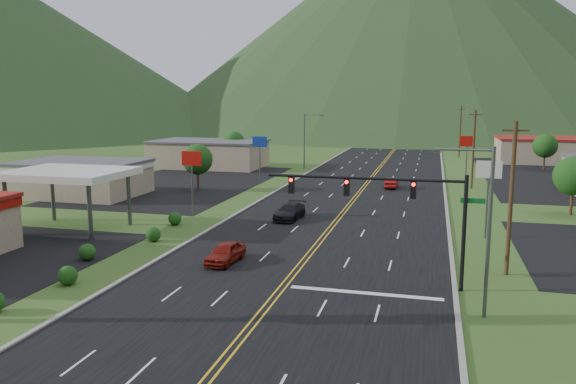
% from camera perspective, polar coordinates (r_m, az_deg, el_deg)
% --- Properties ---
extents(ground, '(500.00, 500.00, 0.00)m').
position_cam_1_polar(ground, '(24.36, -8.19, -18.44)').
color(ground, '#2D491A').
rests_on(ground, ground).
extents(road, '(20.00, 460.00, 0.04)m').
position_cam_1_polar(road, '(24.36, -8.19, -18.44)').
color(road, black).
rests_on(road, ground).
extents(traffic_signal, '(13.10, 0.43, 7.00)m').
position_cam_1_polar(traffic_signal, '(34.38, 10.89, -0.83)').
color(traffic_signal, black).
rests_on(traffic_signal, ground).
extents(streetlight_east, '(3.28, 0.25, 9.00)m').
position_cam_1_polar(streetlight_east, '(30.54, 19.21, -2.76)').
color(streetlight_east, '#59595E').
rests_on(streetlight_east, ground).
extents(streetlight_west, '(3.28, 0.25, 9.00)m').
position_cam_1_polar(streetlight_west, '(92.25, 1.86, 5.59)').
color(streetlight_west, '#59595E').
rests_on(streetlight_west, ground).
extents(gas_canopy, '(10.00, 8.00, 5.30)m').
position_cam_1_polar(gas_canopy, '(52.17, -21.44, 1.64)').
color(gas_canopy, white).
rests_on(gas_canopy, ground).
extents(building_west_mid, '(14.40, 10.40, 4.10)m').
position_cam_1_polar(building_west_mid, '(71.18, -20.34, 1.51)').
color(building_west_mid, tan).
rests_on(building_west_mid, ground).
extents(building_west_far, '(18.40, 11.40, 4.50)m').
position_cam_1_polar(building_west_far, '(95.53, -8.03, 3.88)').
color(building_west_far, tan).
rests_on(building_west_far, ground).
extents(building_east_far, '(16.40, 12.40, 4.50)m').
position_cam_1_polar(building_east_far, '(111.88, 24.57, 3.92)').
color(building_east_far, tan).
rests_on(building_east_far, ground).
extents(pole_sign_west_a, '(2.00, 0.18, 6.40)m').
position_cam_1_polar(pole_sign_west_a, '(55.02, -9.75, 2.72)').
color(pole_sign_west_a, '#59595E').
rests_on(pole_sign_west_a, ground).
extents(pole_sign_west_b, '(2.00, 0.18, 6.40)m').
position_cam_1_polar(pole_sign_west_b, '(75.51, -2.88, 4.64)').
color(pole_sign_west_b, '#59595E').
rests_on(pole_sign_west_b, ground).
extents(pole_sign_east_a, '(2.00, 0.18, 6.40)m').
position_cam_1_polar(pole_sign_east_a, '(48.41, 19.71, 1.40)').
color(pole_sign_east_a, '#59595E').
rests_on(pole_sign_east_a, ground).
extents(pole_sign_east_b, '(2.00, 0.18, 6.40)m').
position_cam_1_polar(pole_sign_east_b, '(80.17, 17.74, 4.48)').
color(pole_sign_east_b, '#59595E').
rests_on(pole_sign_east_b, ground).
extents(tree_west_a, '(3.84, 3.84, 5.82)m').
position_cam_1_polar(tree_west_a, '(71.19, -9.19, 3.29)').
color(tree_west_a, '#382314').
rests_on(tree_west_a, ground).
extents(tree_west_b, '(3.84, 3.84, 5.82)m').
position_cam_1_polar(tree_west_b, '(98.01, -5.53, 5.02)').
color(tree_west_b, '#382314').
rests_on(tree_west_b, ground).
extents(tree_east_a, '(3.84, 3.84, 5.82)m').
position_cam_1_polar(tree_east_a, '(61.74, 27.03, 1.46)').
color(tree_east_a, '#382314').
rests_on(tree_east_a, ground).
extents(tree_east_b, '(3.84, 3.84, 5.82)m').
position_cam_1_polar(tree_east_b, '(99.62, 24.67, 4.28)').
color(tree_east_b, '#382314').
rests_on(tree_east_b, ground).
extents(utility_pole_a, '(1.60, 0.28, 10.00)m').
position_cam_1_polar(utility_pole_a, '(38.62, 21.72, -0.52)').
color(utility_pole_a, '#382314').
rests_on(utility_pole_a, ground).
extents(utility_pole_b, '(1.60, 0.28, 10.00)m').
position_cam_1_polar(utility_pole_b, '(75.22, 18.33, 4.21)').
color(utility_pole_b, '#382314').
rests_on(utility_pole_b, ground).
extents(utility_pole_c, '(1.60, 0.28, 10.00)m').
position_cam_1_polar(utility_pole_c, '(115.07, 17.09, 5.92)').
color(utility_pole_c, '#382314').
rests_on(utility_pole_c, ground).
extents(utility_pole_d, '(1.60, 0.28, 10.00)m').
position_cam_1_polar(utility_pole_d, '(155.00, 16.48, 6.75)').
color(utility_pole_d, '#382314').
rests_on(utility_pole_d, ground).
extents(mountain_n, '(220.00, 220.00, 85.00)m').
position_cam_1_polar(mountain_n, '(241.96, 12.95, 16.60)').
color(mountain_n, '#1B3B1B').
rests_on(mountain_n, ground).
extents(car_red_near, '(2.00, 4.33, 1.44)m').
position_cam_1_polar(car_red_near, '(39.65, -6.37, -6.19)').
color(car_red_near, maroon).
rests_on(car_red_near, ground).
extents(car_dark_mid, '(2.43, 5.16, 1.45)m').
position_cam_1_polar(car_dark_mid, '(53.42, 0.18, -2.04)').
color(car_dark_mid, black).
rests_on(car_dark_mid, ground).
extents(car_red_far, '(1.54, 4.17, 1.36)m').
position_cam_1_polar(car_red_far, '(73.32, 10.49, 0.91)').
color(car_red_far, maroon).
rests_on(car_red_far, ground).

